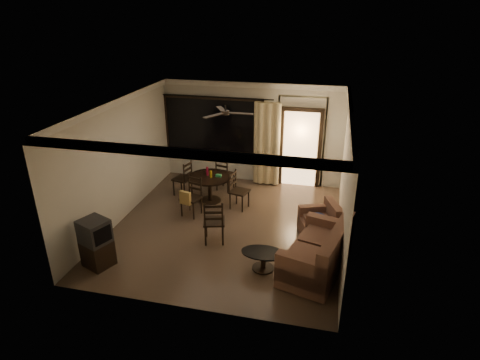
% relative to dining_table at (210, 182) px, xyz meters
% --- Properties ---
extents(ground, '(5.50, 5.50, 0.00)m').
position_rel_dining_table_xyz_m(ground, '(0.76, -1.18, -0.54)').
color(ground, '#7F6651').
rests_on(ground, ground).
extents(room_shell, '(5.50, 6.70, 5.50)m').
position_rel_dining_table_xyz_m(room_shell, '(1.35, 0.59, 1.29)').
color(room_shell, beige).
rests_on(room_shell, ground).
extents(dining_table, '(1.10, 1.10, 0.91)m').
position_rel_dining_table_xyz_m(dining_table, '(0.00, 0.00, 0.00)').
color(dining_table, black).
rests_on(dining_table, ground).
extents(dining_chair_west, '(0.51, 0.51, 0.95)m').
position_rel_dining_table_xyz_m(dining_chair_west, '(-0.81, 0.21, -0.26)').
color(dining_chair_west, black).
rests_on(dining_chair_west, ground).
extents(dining_chair_east, '(0.51, 0.51, 0.95)m').
position_rel_dining_table_xyz_m(dining_chair_east, '(0.81, -0.21, -0.26)').
color(dining_chair_east, black).
rests_on(dining_chair_east, ground).
extents(dining_chair_south, '(0.51, 0.55, 0.95)m').
position_rel_dining_table_xyz_m(dining_chair_south, '(-0.22, -0.83, -0.24)').
color(dining_chair_south, black).
rests_on(dining_chair_south, ground).
extents(dining_chair_north, '(0.51, 0.51, 0.95)m').
position_rel_dining_table_xyz_m(dining_chair_north, '(0.19, 0.76, -0.26)').
color(dining_chair_north, black).
rests_on(dining_chair_north, ground).
extents(tv_cabinet, '(0.65, 0.62, 0.98)m').
position_rel_dining_table_xyz_m(tv_cabinet, '(-1.29, -3.16, -0.05)').
color(tv_cabinet, black).
rests_on(tv_cabinet, ground).
extents(sofa, '(1.37, 1.94, 0.94)m').
position_rel_dining_table_xyz_m(sofa, '(2.87, -2.41, -0.17)').
color(sofa, '#41281E').
rests_on(sofa, ground).
extents(armchair, '(0.98, 0.98, 0.77)m').
position_rel_dining_table_xyz_m(armchair, '(2.85, -1.11, -0.22)').
color(armchair, '#41281E').
rests_on(armchair, ground).
extents(coffee_table, '(0.85, 0.51, 0.37)m').
position_rel_dining_table_xyz_m(coffee_table, '(1.84, -2.57, -0.29)').
color(coffee_table, black).
rests_on(coffee_table, ground).
extents(side_chair, '(0.54, 0.54, 1.00)m').
position_rel_dining_table_xyz_m(side_chair, '(0.65, -1.84, -0.24)').
color(side_chair, black).
rests_on(side_chair, ground).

